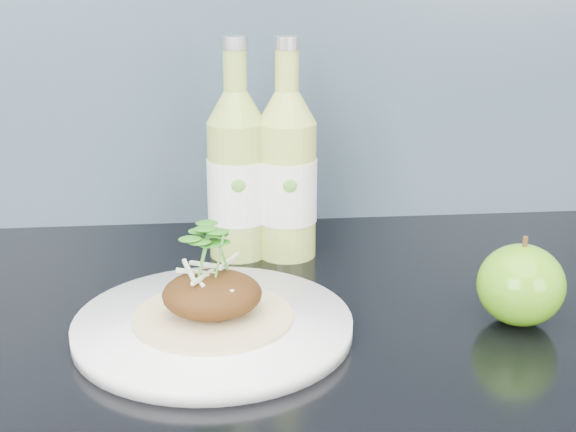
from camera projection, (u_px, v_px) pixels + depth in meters
name	position (u px, v px, depth m)	size (l,w,h in m)	color
dinner_plate	(213.00, 326.00, 0.79)	(0.32, 0.32, 0.02)	white
pork_taco	(212.00, 292.00, 0.78)	(0.16, 0.16, 0.10)	tan
green_apple	(521.00, 285.00, 0.80)	(0.12, 0.12, 0.09)	#3D830E
cider_bottle_left	(237.00, 175.00, 0.97)	(0.09, 0.09, 0.27)	#99B44B
cider_bottle_right	(287.00, 176.00, 0.97)	(0.09, 0.09, 0.27)	#ACC050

